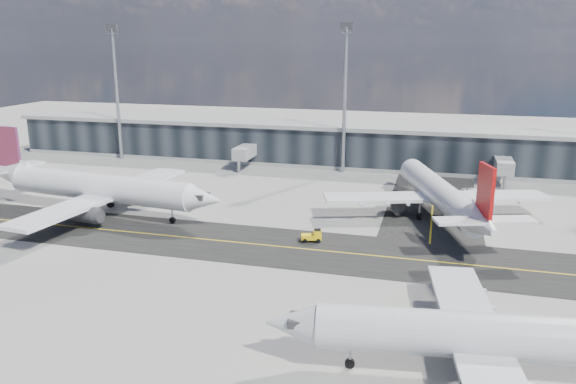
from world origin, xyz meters
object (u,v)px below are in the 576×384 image
airliner_redtail (440,194)px  service_van (475,194)px  airliner_near (500,338)px  airliner_af (97,187)px  baggage_tug (313,236)px

airliner_redtail → service_van: (5.80, 12.43, -3.00)m
service_van → airliner_redtail: bearing=-134.4°
airliner_near → service_van: 53.46m
airliner_redtail → service_van: airliner_redtail is taller
airliner_af → service_van: bearing=119.1°
airliner_af → baggage_tug: size_ratio=14.53×
airliner_af → airliner_near: 62.82m
airliner_near → baggage_tug: size_ratio=12.61×
airliner_redtail → baggage_tug: (-15.68, -14.49, -3.03)m
airliner_af → airliner_redtail: airliner_af is taller
baggage_tug → service_van: size_ratio=0.47×
airliner_near → service_van: size_ratio=5.87×
airliner_af → service_van: airliner_af is taller
airliner_af → baggage_tug: airliner_af is taller
airliner_redtail → baggage_tug: bearing=-155.6°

